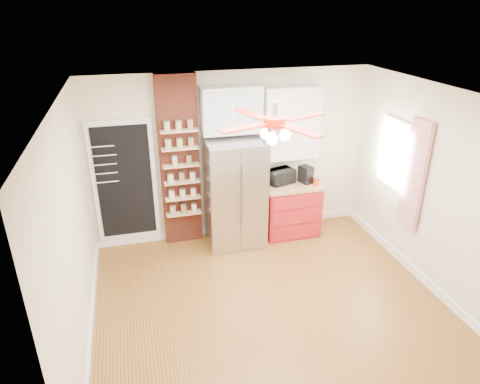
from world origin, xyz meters
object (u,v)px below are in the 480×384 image
object	(u,v)px
toaster_oven	(281,176)
red_cabinet	(290,208)
fridge	(235,193)
coffee_maker	(306,174)
ceiling_fan	(275,122)
pantry_jar_oats	(175,160)
canister_left	(316,181)

from	to	relation	value
toaster_oven	red_cabinet	bearing A→B (deg)	-45.61
fridge	coffee_maker	distance (m)	1.22
ceiling_fan	coffee_maker	xyz separation A→B (m)	(1.16, 1.69, -1.38)
ceiling_fan	pantry_jar_oats	world-z (taller)	ceiling_fan
fridge	toaster_oven	bearing A→B (deg)	9.36
toaster_oven	ceiling_fan	bearing A→B (deg)	-131.21
red_cabinet	pantry_jar_oats	size ratio (longest dim) A/B	6.49
coffee_maker	pantry_jar_oats	size ratio (longest dim) A/B	1.93
coffee_maker	red_cabinet	bearing A→B (deg)	162.78
canister_left	pantry_jar_oats	world-z (taller)	pantry_jar_oats
red_cabinet	coffee_maker	size ratio (longest dim) A/B	3.35
coffee_maker	canister_left	xyz separation A→B (m)	(0.13, -0.14, -0.08)
fridge	ceiling_fan	size ratio (longest dim) A/B	1.25
fridge	pantry_jar_oats	bearing A→B (deg)	170.56
ceiling_fan	fridge	bearing A→B (deg)	91.76
ceiling_fan	canister_left	size ratio (longest dim) A/B	11.12
toaster_oven	canister_left	distance (m)	0.58
pantry_jar_oats	ceiling_fan	bearing A→B (deg)	-62.12
pantry_jar_oats	red_cabinet	bearing A→B (deg)	-3.02
fridge	canister_left	size ratio (longest dim) A/B	13.90
ceiling_fan	coffee_maker	bearing A→B (deg)	55.40
toaster_oven	canister_left	bearing A→B (deg)	-40.68
red_cabinet	fridge	bearing A→B (deg)	-177.05
toaster_oven	canister_left	size ratio (longest dim) A/B	3.35
toaster_oven	coffee_maker	world-z (taller)	coffee_maker
fridge	red_cabinet	bearing A→B (deg)	2.95
ceiling_fan	pantry_jar_oats	xyz separation A→B (m)	(-0.94, 1.78, -0.98)
canister_left	red_cabinet	bearing A→B (deg)	159.43
ceiling_fan	toaster_oven	world-z (taller)	ceiling_fan
fridge	toaster_oven	xyz separation A→B (m)	(0.81, 0.13, 0.14)
fridge	ceiling_fan	bearing A→B (deg)	-88.24
red_cabinet	ceiling_fan	bearing A→B (deg)	-118.71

